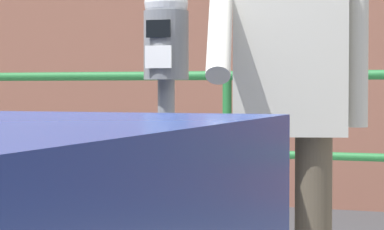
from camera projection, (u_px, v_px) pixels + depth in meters
The scene contains 4 objects.
parking_meter at pixel (166, 77), 3.23m from camera, with size 0.18×0.19×1.49m.
pedestrian_at_meter at pixel (289, 101), 3.18m from camera, with size 0.62×0.67×1.74m.
background_railing at pixel (227, 121), 5.20m from camera, with size 24.06×0.06×1.17m.
backdrop_wall at pixel (314, 75), 8.03m from camera, with size 32.00×0.50×2.65m, color brown.
Camera 1 is at (1.52, -2.47, 1.19)m, focal length 74.06 mm.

